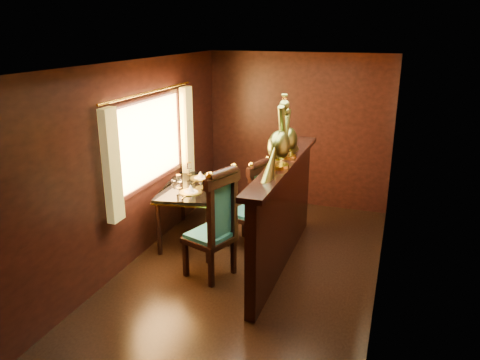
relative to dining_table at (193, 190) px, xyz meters
The scene contains 8 objects.
ground 1.44m from the dining_table, 32.79° to the right, with size 5.00×5.00×0.00m, color black.
room_shell 1.47m from the dining_table, 34.31° to the right, with size 3.04×5.04×2.52m.
partition 1.43m from the dining_table, 15.45° to the right, with size 0.26×2.70×1.36m.
dining_table is the anchor object (origin of this frame).
chair_left 1.22m from the dining_table, 52.04° to the right, with size 0.64×0.66×1.40m.
chair_right 0.90m from the dining_table, ahead, with size 0.57×0.59×1.26m.
peacock_left 1.86m from the dining_table, 25.81° to the right, with size 0.25×0.68×0.81m, color #1B5134, non-canonical shape.
peacock_right 1.72m from the dining_table, ahead, with size 0.22×0.59×0.71m, color #1B5134, non-canonical shape.
Camera 1 is at (1.57, -4.89, 2.87)m, focal length 35.00 mm.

